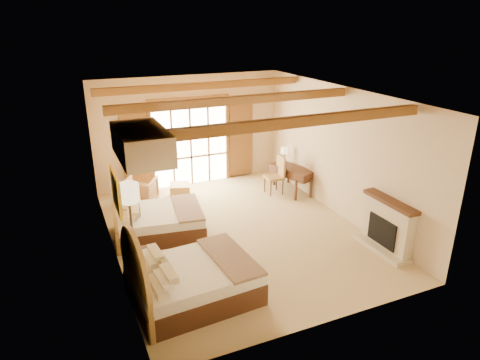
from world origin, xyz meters
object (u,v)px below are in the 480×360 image
armchair (140,191)px  desk (292,178)px  bed_near (185,280)px  nightstand (138,264)px  bed_far (153,220)px

armchair → desk: bearing=-160.3°
bed_near → nightstand: bed_near is taller
nightstand → desk: size_ratio=0.36×
bed_near → armchair: bearing=84.4°
bed_far → armchair: bed_far is taller
bed_far → bed_near: bearing=-82.0°
bed_near → bed_far: size_ratio=1.03×
bed_far → desk: (4.26, 1.06, -0.00)m
nightstand → desk: (4.89, 2.58, 0.12)m
bed_near → armchair: size_ratio=2.76×
bed_near → nightstand: (-0.61, 1.10, -0.16)m
bed_far → armchair: 1.87m
bed_near → bed_far: 2.62m
bed_far → desk: 4.39m
nightstand → armchair: armchair is taller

